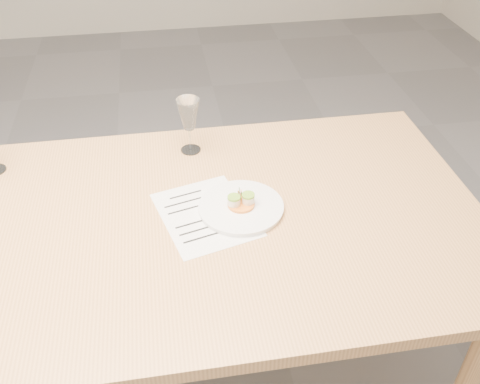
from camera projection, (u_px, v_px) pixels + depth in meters
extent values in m
cube|color=tan|center=(71.00, 237.00, 1.51)|extent=(2.40, 1.00, 0.04)
cylinder|color=tan|center=(469.00, 382.00, 1.57)|extent=(0.07, 0.07, 0.71)
cylinder|color=tan|center=(372.00, 210.00, 2.19)|extent=(0.07, 0.07, 0.71)
cylinder|color=white|center=(241.00, 208.00, 1.57)|extent=(0.25, 0.25, 0.01)
cylinder|color=white|center=(241.00, 206.00, 1.56)|extent=(0.25, 0.25, 0.01)
cylinder|color=#FF9830|center=(241.00, 205.00, 1.56)|extent=(0.08, 0.08, 0.01)
cylinder|color=#FBEBCD|center=(234.00, 201.00, 1.55)|extent=(0.04, 0.04, 0.02)
cylinder|color=#FBEBCD|center=(248.00, 199.00, 1.55)|extent=(0.04, 0.04, 0.02)
cylinder|color=#87B733|center=(234.00, 197.00, 1.54)|extent=(0.04, 0.04, 0.01)
cylinder|color=#87B733|center=(248.00, 195.00, 1.55)|extent=(0.04, 0.04, 0.01)
cylinder|color=#CBCE6E|center=(260.00, 213.00, 1.54)|extent=(0.04, 0.04, 0.00)
cube|color=white|center=(206.00, 214.00, 1.55)|extent=(0.32, 0.37, 0.00)
cube|color=black|center=(186.00, 195.00, 1.63)|extent=(0.10, 0.03, 0.00)
cube|color=black|center=(189.00, 201.00, 1.60)|extent=(0.15, 0.05, 0.00)
cube|color=black|center=(193.00, 207.00, 1.58)|extent=(0.15, 0.05, 0.00)
cube|color=black|center=(201.00, 221.00, 1.53)|extent=(0.15, 0.05, 0.00)
cube|color=black|center=(206.00, 228.00, 1.51)|extent=(0.15, 0.05, 0.00)
cube|color=black|center=(210.00, 235.00, 1.48)|extent=(0.15, 0.05, 0.00)
cylinder|color=white|center=(191.00, 150.00, 1.82)|extent=(0.07, 0.07, 0.00)
cylinder|color=white|center=(190.00, 139.00, 1.80)|extent=(0.01, 0.01, 0.08)
cone|color=white|center=(188.00, 114.00, 1.74)|extent=(0.08, 0.08, 0.11)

